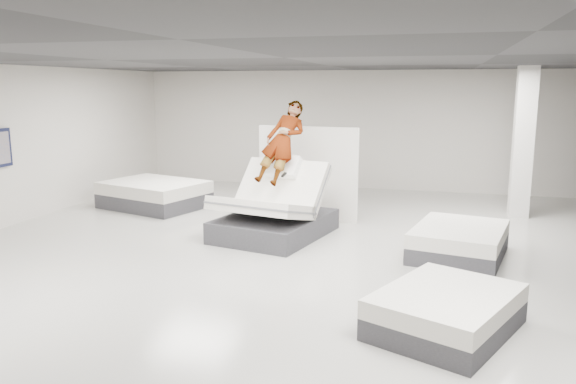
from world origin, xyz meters
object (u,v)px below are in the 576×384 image
Objects in this scene: person at (282,160)px; flat_bed_left_far at (154,194)px; column at (523,143)px; flat_bed_right_far at (459,241)px; flat_bed_right_near at (446,311)px; divider_panel at (307,173)px; remote at (284,175)px; hero_bed at (274,213)px.

flat_bed_left_far is (-3.51, 1.41, -1.11)m from person.
column reaches higher than flat_bed_left_far.
flat_bed_right_far is at bearing -111.17° from column.
flat_bed_right_far is 3.08m from flat_bed_right_near.
person is at bearing -94.13° from divider_panel.
divider_panel is at bearing -161.32° from column.
divider_panel reaches higher than remote.
person reaches higher than hero_bed.
divider_panel is (0.07, 1.58, -0.21)m from remote.
remote is 0.04× the size of column.
hero_bed is at bearing 132.10° from flat_bed_right_near.
person is at bearing 128.80° from flat_bed_right_near.
divider_panel is at bearing 119.67° from flat_bed_right_near.
hero_bed is at bearing -26.98° from flat_bed_left_far.
column is at bearing 68.83° from flat_bed_right_far.
divider_panel reaches higher than flat_bed_right_near.
hero_bed is at bearing 178.04° from remote.
column is at bearing 47.11° from remote.
divider_panel is at bearing 79.67° from hero_bed.
flat_bed_right_near is (3.11, -3.44, -0.21)m from hero_bed.
column is (4.63, 3.00, 1.15)m from hero_bed.
flat_bed_left_far is at bearing 162.60° from flat_bed_right_far.
divider_panel is 0.84× the size of flat_bed_left_far.
flat_bed_left_far is (-3.71, 0.22, -0.68)m from divider_panel.
flat_bed_left_far is at bearing -177.78° from divider_panel.
flat_bed_right_near is (-0.22, -3.07, -0.01)m from flat_bed_right_far.
flat_bed_right_far is 7.08m from flat_bed_left_far.
hero_bed is at bearing 173.65° from flat_bed_right_far.
remote is 1.60m from divider_panel.
person is at bearing 122.15° from remote.
person reaches higher than divider_panel.
hero_bed is 1.20× the size of flat_bed_right_near.
hero_bed is 0.79× the size of column.
person is 3.94m from flat_bed_left_far.
flat_bed_right_far is (3.05, -1.90, -0.73)m from divider_panel.
column is (4.42, 3.05, 0.41)m from remote.
column reaches higher than person.
person is 0.68× the size of flat_bed_left_far.
divider_panel is at bearing -3.39° from flat_bed_left_far.
hero_bed reaches higher than flat_bed_right_far.
hero_bed is 1.45× the size of person.
person is 4.98m from flat_bed_right_near.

